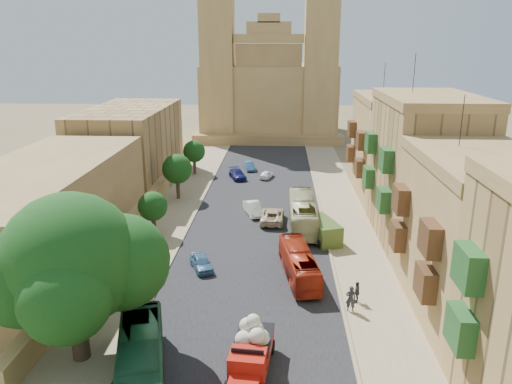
# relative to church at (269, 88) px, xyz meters

# --- Properties ---
(road_surface) EXTENTS (14.00, 140.00, 0.01)m
(road_surface) POSITION_rel_church_xyz_m (0.00, -48.61, -9.51)
(road_surface) COLOR black
(road_surface) RESTS_ON ground
(sidewalk_east) EXTENTS (5.00, 140.00, 0.01)m
(sidewalk_east) POSITION_rel_church_xyz_m (9.50, -48.61, -9.51)
(sidewalk_east) COLOR #968362
(sidewalk_east) RESTS_ON ground
(sidewalk_west) EXTENTS (5.00, 140.00, 0.01)m
(sidewalk_west) POSITION_rel_church_xyz_m (-9.50, -48.61, -9.51)
(sidewalk_west) COLOR #968362
(sidewalk_west) RESTS_ON ground
(kerb_east) EXTENTS (0.25, 140.00, 0.12)m
(kerb_east) POSITION_rel_church_xyz_m (7.00, -48.61, -9.46)
(kerb_east) COLOR #968362
(kerb_east) RESTS_ON ground
(kerb_west) EXTENTS (0.25, 140.00, 0.12)m
(kerb_west) POSITION_rel_church_xyz_m (-7.00, -48.61, -9.46)
(kerb_west) COLOR #968362
(kerb_west) RESTS_ON ground
(townhouse_b) EXTENTS (9.00, 14.00, 14.90)m
(townhouse_b) POSITION_rel_church_xyz_m (15.95, -67.61, -3.86)
(townhouse_b) COLOR #A07D48
(townhouse_b) RESTS_ON ground
(townhouse_c) EXTENTS (9.00, 14.00, 17.40)m
(townhouse_c) POSITION_rel_church_xyz_m (15.95, -53.61, -2.61)
(townhouse_c) COLOR #AB854D
(townhouse_c) RESTS_ON ground
(townhouse_d) EXTENTS (9.00, 14.00, 15.90)m
(townhouse_d) POSITION_rel_church_xyz_m (15.95, -39.61, -3.36)
(townhouse_d) COLOR #A07D48
(townhouse_d) RESTS_ON ground
(west_wall) EXTENTS (1.00, 40.00, 1.80)m
(west_wall) POSITION_rel_church_xyz_m (-12.50, -58.61, -8.62)
(west_wall) COLOR #A07D48
(west_wall) RESTS_ON ground
(west_building_low) EXTENTS (10.00, 28.00, 8.40)m
(west_building_low) POSITION_rel_church_xyz_m (-18.00, -60.61, -5.32)
(west_building_low) COLOR olive
(west_building_low) RESTS_ON ground
(west_building_mid) EXTENTS (10.00, 22.00, 10.00)m
(west_building_mid) POSITION_rel_church_xyz_m (-18.00, -34.61, -4.52)
(west_building_mid) COLOR #AB854D
(west_building_mid) RESTS_ON ground
(church) EXTENTS (28.00, 22.50, 36.30)m
(church) POSITION_rel_church_xyz_m (0.00, 0.00, 0.00)
(church) COLOR #A07D48
(church) RESTS_ON ground
(ficus_tree) EXTENTS (10.39, 9.56, 10.39)m
(ficus_tree) POSITION_rel_church_xyz_m (-9.41, -74.61, -3.38)
(ficus_tree) COLOR #37281B
(ficus_tree) RESTS_ON ground
(street_tree_a) EXTENTS (3.56, 3.56, 5.48)m
(street_tree_a) POSITION_rel_church_xyz_m (-10.00, -66.61, -5.84)
(street_tree_a) COLOR #37281B
(street_tree_a) RESTS_ON ground
(street_tree_b) EXTENTS (2.90, 2.90, 4.45)m
(street_tree_b) POSITION_rel_church_xyz_m (-10.00, -54.61, -6.54)
(street_tree_b) COLOR #37281B
(street_tree_b) RESTS_ON ground
(street_tree_c) EXTENTS (3.60, 3.60, 5.53)m
(street_tree_c) POSITION_rel_church_xyz_m (-10.00, -42.61, -5.81)
(street_tree_c) COLOR #37281B
(street_tree_c) RESTS_ON ground
(street_tree_d) EXTENTS (3.17, 3.17, 4.88)m
(street_tree_d) POSITION_rel_church_xyz_m (-10.00, -30.61, -6.25)
(street_tree_d) COLOR #37281B
(street_tree_d) RESTS_ON ground
(red_truck) EXTENTS (2.71, 5.79, 3.28)m
(red_truck) POSITION_rel_church_xyz_m (0.86, -75.58, -8.07)
(red_truck) COLOR #B7190E
(red_truck) RESTS_ON ground
(olive_pickup) EXTENTS (3.65, 5.33, 2.02)m
(olive_pickup) POSITION_rel_church_xyz_m (6.50, -55.16, -8.53)
(olive_pickup) COLOR #425B22
(olive_pickup) RESTS_ON ground
(bus_green_north) EXTENTS (4.90, 10.69, 2.90)m
(bus_green_north) POSITION_rel_church_xyz_m (-5.07, -77.26, -8.07)
(bus_green_north) COLOR #1D5131
(bus_green_north) RESTS_ON ground
(bus_red_east) EXTENTS (3.33, 8.91, 2.42)m
(bus_red_east) POSITION_rel_church_xyz_m (4.00, -63.19, -8.30)
(bus_red_east) COLOR #AA2711
(bus_red_east) RESTS_ON ground
(bus_cream_east) EXTENTS (2.57, 10.98, 3.06)m
(bus_cream_east) POSITION_rel_church_xyz_m (4.75, -51.61, -7.99)
(bus_cream_east) COLOR #C5C28F
(bus_cream_east) RESTS_ON ground
(car_blue_a) EXTENTS (2.71, 3.82, 1.21)m
(car_blue_a) POSITION_rel_church_xyz_m (-4.13, -62.06, -8.91)
(car_blue_a) COLOR teal
(car_blue_a) RESTS_ON ground
(car_white_a) EXTENTS (2.72, 4.48, 1.39)m
(car_white_a) POSITION_rel_church_xyz_m (-0.50, -48.03, -8.82)
(car_white_a) COLOR white
(car_white_a) RESTS_ON ground
(car_cream) EXTENTS (2.54, 5.25, 1.44)m
(car_cream) POSITION_rel_church_xyz_m (1.63, -50.28, -8.80)
(car_cream) COLOR #D0B68F
(car_cream) RESTS_ON ground
(car_dkblue) EXTENTS (3.11, 4.74, 1.28)m
(car_dkblue) POSITION_rel_church_xyz_m (-3.57, -33.09, -8.88)
(car_dkblue) COLOR #131856
(car_dkblue) RESTS_ON ground
(car_white_b) EXTENTS (2.23, 3.41, 1.08)m
(car_white_b) POSITION_rel_church_xyz_m (0.50, -32.63, -8.97)
(car_white_b) COLOR white
(car_white_b) RESTS_ON ground
(car_blue_b) EXTENTS (2.08, 3.86, 1.21)m
(car_blue_b) POSITION_rel_church_xyz_m (-2.23, -27.98, -8.91)
(car_blue_b) COLOR teal
(car_blue_b) RESTS_ON ground
(pedestrian_a) EXTENTS (0.75, 0.52, 1.96)m
(pedestrian_a) POSITION_rel_church_xyz_m (7.50, -68.34, -8.54)
(pedestrian_a) COLOR #29272B
(pedestrian_a) RESTS_ON ground
(pedestrian_c) EXTENTS (0.57, 1.02, 1.65)m
(pedestrian_c) POSITION_rel_church_xyz_m (8.13, -67.06, -8.69)
(pedestrian_c) COLOR #37363D
(pedestrian_c) RESTS_ON ground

